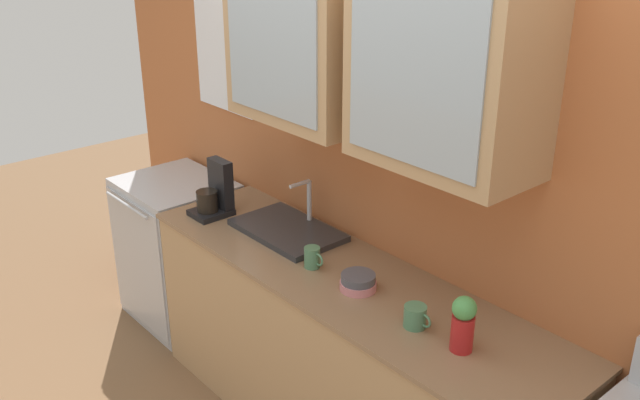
{
  "coord_description": "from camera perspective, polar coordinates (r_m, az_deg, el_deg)",
  "views": [
    {
      "loc": [
        2.0,
        -1.87,
        2.44
      ],
      "look_at": [
        -0.16,
        0.0,
        1.21
      ],
      "focal_mm": 39.68,
      "sensor_mm": 36.0,
      "label": 1
    }
  ],
  "objects": [
    {
      "name": "cup_near_bowls",
      "position": [
        2.79,
        7.71,
        -9.3
      ],
      "size": [
        0.12,
        0.09,
        0.09
      ],
      "color": "#4C7F59",
      "rests_on": "counter"
    },
    {
      "name": "vase",
      "position": [
        2.65,
        11.47,
        -9.68
      ],
      "size": [
        0.09,
        0.09,
        0.22
      ],
      "color": "#B21E1E",
      "rests_on": "counter"
    },
    {
      "name": "dishwasher",
      "position": [
        4.41,
        -11.29,
        -4.0
      ],
      "size": [
        0.63,
        0.6,
        0.9
      ],
      "color": "silver",
      "rests_on": "ground_plane"
    },
    {
      "name": "bowl_stack",
      "position": [
        3.02,
        3.09,
        -6.63
      ],
      "size": [
        0.16,
        0.16,
        0.07
      ],
      "color": "#D87F84",
      "rests_on": "counter"
    },
    {
      "name": "back_wall_unit",
      "position": [
        3.1,
        6.1,
        4.96
      ],
      "size": [
        4.71,
        0.48,
        2.68
      ],
      "color": "#B76638",
      "rests_on": "ground_plane"
    },
    {
      "name": "sink_faucet",
      "position": [
        3.51,
        -2.59,
        -2.36
      ],
      "size": [
        0.55,
        0.34,
        0.25
      ],
      "color": "#2D2D30",
      "rests_on": "counter"
    },
    {
      "name": "coffee_maker",
      "position": [
        3.73,
        -8.47,
        0.43
      ],
      "size": [
        0.17,
        0.2,
        0.29
      ],
      "color": "black",
      "rests_on": "counter"
    },
    {
      "name": "cup_near_sink",
      "position": [
        3.18,
        -0.61,
        -4.66
      ],
      "size": [
        0.11,
        0.07,
        0.1
      ],
      "color": "#4C7F59",
      "rests_on": "counter"
    },
    {
      "name": "counter",
      "position": [
        3.38,
        1.85,
        -12.78
      ],
      "size": [
        2.27,
        0.61,
        0.9
      ],
      "color": "tan",
      "rests_on": "ground_plane"
    }
  ]
}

